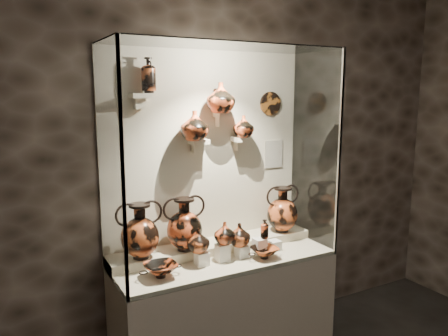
# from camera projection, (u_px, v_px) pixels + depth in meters

# --- Properties ---
(wall_back) EXTENTS (5.00, 0.02, 3.20)m
(wall_back) POSITION_uv_depth(u_px,v_px,m) (206.00, 152.00, 3.47)
(wall_back) COLOR #2E251D
(wall_back) RESTS_ON ground
(plinth) EXTENTS (1.70, 0.60, 0.80)m
(plinth) POSITION_uv_depth(u_px,v_px,m) (225.00, 310.00, 3.40)
(plinth) COLOR beige
(plinth) RESTS_ON floor
(front_tier) EXTENTS (1.68, 0.58, 0.03)m
(front_tier) POSITION_uv_depth(u_px,v_px,m) (225.00, 259.00, 3.33)
(front_tier) COLOR beige
(front_tier) RESTS_ON plinth
(rear_tier) EXTENTS (1.70, 0.25, 0.10)m
(rear_tier) POSITION_uv_depth(u_px,v_px,m) (214.00, 248.00, 3.48)
(rear_tier) COLOR beige
(rear_tier) RESTS_ON plinth
(back_panel) EXTENTS (1.70, 0.03, 1.60)m
(back_panel) POSITION_uv_depth(u_px,v_px,m) (206.00, 153.00, 3.47)
(back_panel) COLOR beige
(back_panel) RESTS_ON plinth
(glass_front) EXTENTS (1.70, 0.01, 1.60)m
(glass_front) POSITION_uv_depth(u_px,v_px,m) (246.00, 164.00, 2.94)
(glass_front) COLOR white
(glass_front) RESTS_ON plinth
(glass_left) EXTENTS (0.01, 0.60, 1.60)m
(glass_left) POSITION_uv_depth(u_px,v_px,m) (109.00, 167.00, 2.80)
(glass_left) COLOR white
(glass_left) RESTS_ON plinth
(glass_right) EXTENTS (0.01, 0.60, 1.60)m
(glass_right) POSITION_uv_depth(u_px,v_px,m) (315.00, 150.00, 3.59)
(glass_right) COLOR white
(glass_right) RESTS_ON plinth
(glass_top) EXTENTS (1.70, 0.60, 0.01)m
(glass_top) POSITION_uv_depth(u_px,v_px,m) (225.00, 46.00, 3.06)
(glass_top) COLOR white
(glass_top) RESTS_ON back_panel
(frame_post_left) EXTENTS (0.02, 0.02, 1.60)m
(frame_post_left) POSITION_uv_depth(u_px,v_px,m) (123.00, 175.00, 2.55)
(frame_post_left) COLOR gray
(frame_post_left) RESTS_ON plinth
(frame_post_right) EXTENTS (0.02, 0.02, 1.60)m
(frame_post_right) POSITION_uv_depth(u_px,v_px,m) (339.00, 155.00, 3.34)
(frame_post_right) COLOR gray
(frame_post_right) RESTS_ON plinth
(pedestal_a) EXTENTS (0.09, 0.09, 0.10)m
(pedestal_a) POSITION_uv_depth(u_px,v_px,m) (202.00, 259.00, 3.17)
(pedestal_a) COLOR silver
(pedestal_a) RESTS_ON front_tier
(pedestal_b) EXTENTS (0.09, 0.09, 0.13)m
(pedestal_b) POSITION_uv_depth(u_px,v_px,m) (222.00, 253.00, 3.25)
(pedestal_b) COLOR silver
(pedestal_b) RESTS_ON front_tier
(pedestal_c) EXTENTS (0.09, 0.09, 0.09)m
(pedestal_c) POSITION_uv_depth(u_px,v_px,m) (242.00, 251.00, 3.34)
(pedestal_c) COLOR silver
(pedestal_c) RESTS_ON front_tier
(pedestal_d) EXTENTS (0.09, 0.09, 0.12)m
(pedestal_d) POSITION_uv_depth(u_px,v_px,m) (259.00, 246.00, 3.41)
(pedestal_d) COLOR silver
(pedestal_d) RESTS_ON front_tier
(pedestal_e) EXTENTS (0.09, 0.09, 0.08)m
(pedestal_e) POSITION_uv_depth(u_px,v_px,m) (274.00, 245.00, 3.48)
(pedestal_e) COLOR silver
(pedestal_e) RESTS_ON front_tier
(bracket_ul) EXTENTS (0.14, 0.12, 0.04)m
(bracket_ul) POSITION_uv_depth(u_px,v_px,m) (140.00, 96.00, 3.07)
(bracket_ul) COLOR beige
(bracket_ul) RESTS_ON back_panel
(bracket_ca) EXTENTS (0.14, 0.12, 0.04)m
(bracket_ca) POSITION_uv_depth(u_px,v_px,m) (199.00, 142.00, 3.34)
(bracket_ca) COLOR beige
(bracket_ca) RESTS_ON back_panel
(bracket_cb) EXTENTS (0.10, 0.12, 0.04)m
(bracket_cb) POSITION_uv_depth(u_px,v_px,m) (221.00, 115.00, 3.40)
(bracket_cb) COLOR beige
(bracket_cb) RESTS_ON back_panel
(bracket_cc) EXTENTS (0.14, 0.12, 0.04)m
(bracket_cc) POSITION_uv_depth(u_px,v_px,m) (241.00, 139.00, 3.52)
(bracket_cc) COLOR beige
(bracket_cc) RESTS_ON back_panel
(amphora_left) EXTENTS (0.39, 0.39, 0.40)m
(amphora_left) POSITION_uv_depth(u_px,v_px,m) (140.00, 231.00, 3.10)
(amphora_left) COLOR #B84E23
(amphora_left) RESTS_ON rear_tier
(amphora_mid) EXTENTS (0.42, 0.42, 0.40)m
(amphora_mid) POSITION_uv_depth(u_px,v_px,m) (184.00, 224.00, 3.26)
(amphora_mid) COLOR #C34922
(amphora_mid) RESTS_ON rear_tier
(amphora_right) EXTENTS (0.37, 0.37, 0.39)m
(amphora_right) POSITION_uv_depth(u_px,v_px,m) (282.00, 209.00, 3.70)
(amphora_right) COLOR #B84E23
(amphora_right) RESTS_ON rear_tier
(jug_a) EXTENTS (0.20, 0.20, 0.17)m
(jug_a) POSITION_uv_depth(u_px,v_px,m) (198.00, 240.00, 3.15)
(jug_a) COLOR #B84E23
(jug_a) RESTS_ON pedestal_a
(jug_b) EXTENTS (0.18, 0.18, 0.17)m
(jug_b) POSITION_uv_depth(u_px,v_px,m) (225.00, 233.00, 3.24)
(jug_b) COLOR #C34922
(jug_b) RESTS_ON pedestal_b
(jug_c) EXTENTS (0.21, 0.21, 0.18)m
(jug_c) POSITION_uv_depth(u_px,v_px,m) (239.00, 235.00, 3.31)
(jug_c) COLOR #B84E23
(jug_c) RESTS_ON pedestal_c
(lekythos_small) EXTENTS (0.09, 0.09, 0.17)m
(lekythos_small) POSITION_uv_depth(u_px,v_px,m) (264.00, 228.00, 3.39)
(lekythos_small) COLOR #C34922
(lekythos_small) RESTS_ON pedestal_d
(kylix_left) EXTENTS (0.32, 0.28, 0.12)m
(kylix_left) POSITION_uv_depth(u_px,v_px,m) (161.00, 269.00, 2.97)
(kylix_left) COLOR #C34922
(kylix_left) RESTS_ON front_tier
(kylix_right) EXTENTS (0.31, 0.28, 0.10)m
(kylix_right) POSITION_uv_depth(u_px,v_px,m) (264.00, 251.00, 3.31)
(kylix_right) COLOR #B84E23
(kylix_right) RESTS_ON front_tier
(lekythos_tall) EXTENTS (0.13, 0.13, 0.28)m
(lekythos_tall) POSITION_uv_depth(u_px,v_px,m) (148.00, 73.00, 3.05)
(lekythos_tall) COLOR #B84E23
(lekythos_tall) RESTS_ON bracket_ul
(ovoid_vase_a) EXTENTS (0.23, 0.23, 0.22)m
(ovoid_vase_a) POSITION_uv_depth(u_px,v_px,m) (195.00, 126.00, 3.24)
(ovoid_vase_a) COLOR #C34922
(ovoid_vase_a) RESTS_ON bracket_ca
(ovoid_vase_b) EXTENTS (0.28, 0.28, 0.23)m
(ovoid_vase_b) POSITION_uv_depth(u_px,v_px,m) (221.00, 98.00, 3.31)
(ovoid_vase_b) COLOR #C34922
(ovoid_vase_b) RESTS_ON bracket_cb
(ovoid_vase_c) EXTENTS (0.19, 0.19, 0.17)m
(ovoid_vase_c) POSITION_uv_depth(u_px,v_px,m) (243.00, 126.00, 3.47)
(ovoid_vase_c) COLOR #C34922
(ovoid_vase_c) RESTS_ON bracket_cc
(wall_plate) EXTENTS (0.20, 0.02, 0.20)m
(wall_plate) POSITION_uv_depth(u_px,v_px,m) (270.00, 104.00, 3.66)
(wall_plate) COLOR #9A541E
(wall_plate) RESTS_ON back_panel
(info_placard) EXTENTS (0.18, 0.01, 0.24)m
(info_placard) POSITION_uv_depth(u_px,v_px,m) (274.00, 154.00, 3.76)
(info_placard) COLOR beige
(info_placard) RESTS_ON back_panel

